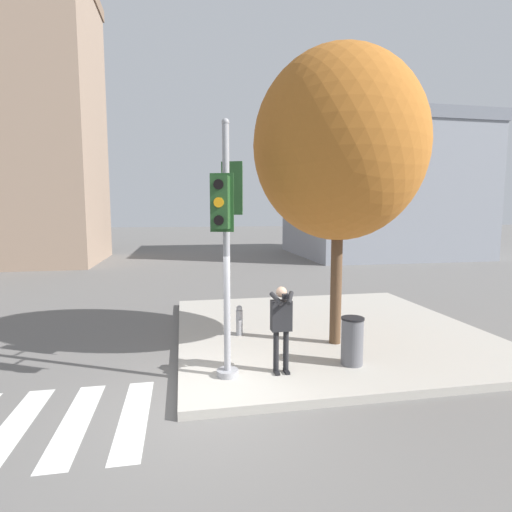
% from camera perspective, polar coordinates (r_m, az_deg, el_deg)
% --- Properties ---
extents(ground_plane, '(160.00, 160.00, 0.00)m').
position_cam_1_polar(ground_plane, '(7.43, -6.98, -20.31)').
color(ground_plane, slate).
extents(sidewalk_corner, '(8.00, 8.00, 0.17)m').
position_cam_1_polar(sidewalk_corner, '(11.32, 10.08, -10.38)').
color(sidewalk_corner, '#ADA89E').
rests_on(sidewalk_corner, ground_plane).
extents(traffic_signal_pole, '(0.73, 1.32, 4.84)m').
position_cam_1_polar(traffic_signal_pole, '(7.44, -4.14, 4.24)').
color(traffic_signal_pole, '#939399').
rests_on(traffic_signal_pole, sidewalk_corner).
extents(person_photographer, '(0.50, 0.53, 1.72)m').
position_cam_1_polar(person_photographer, '(7.89, 3.65, -9.28)').
color(person_photographer, black).
rests_on(person_photographer, sidewalk_corner).
extents(street_tree, '(3.95, 3.95, 6.84)m').
position_cam_1_polar(street_tree, '(9.67, 11.80, 15.13)').
color(street_tree, brown).
rests_on(street_tree, sidewalk_corner).
extents(fire_hydrant, '(0.17, 0.23, 0.78)m').
position_cam_1_polar(fire_hydrant, '(10.34, -2.39, -9.19)').
color(fire_hydrant, '#99999E').
rests_on(fire_hydrant, sidewalk_corner).
extents(trash_bin, '(0.47, 0.47, 0.99)m').
position_cam_1_polar(trash_bin, '(8.67, 13.58, -11.70)').
color(trash_bin, '#5B5B60').
rests_on(trash_bin, sidewalk_corner).
extents(building_right, '(12.44, 10.89, 9.91)m').
position_cam_1_polar(building_right, '(32.02, 17.12, 9.07)').
color(building_right, gray).
rests_on(building_right, ground_plane).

